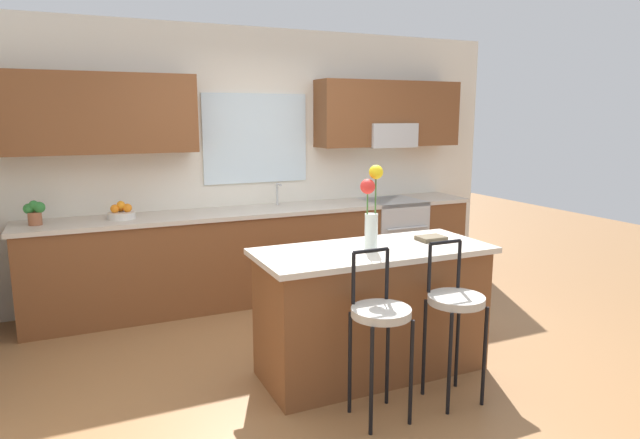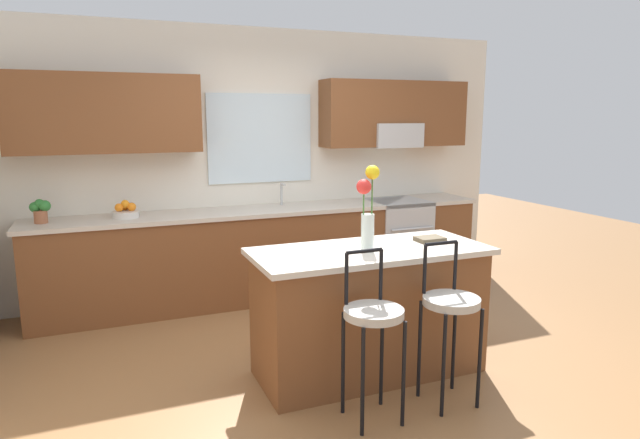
# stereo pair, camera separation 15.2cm
# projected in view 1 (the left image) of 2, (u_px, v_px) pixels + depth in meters

# --- Properties ---
(ground_plane) EXTENTS (14.00, 14.00, 0.00)m
(ground_plane) POSITION_uv_depth(u_px,v_px,m) (341.00, 363.00, 4.16)
(ground_plane) COLOR olive
(back_wall_assembly) EXTENTS (5.60, 0.50, 2.70)m
(back_wall_assembly) POSITION_uv_depth(u_px,v_px,m) (259.00, 148.00, 5.67)
(back_wall_assembly) COLOR silver
(back_wall_assembly) RESTS_ON ground
(counter_run) EXTENTS (4.56, 0.64, 0.92)m
(counter_run) POSITION_uv_depth(u_px,v_px,m) (267.00, 253.00, 5.59)
(counter_run) COLOR brown
(counter_run) RESTS_ON ground
(sink_faucet) EXTENTS (0.02, 0.13, 0.23)m
(sink_faucet) POSITION_uv_depth(u_px,v_px,m) (278.00, 192.00, 5.68)
(sink_faucet) COLOR #B7BABC
(sink_faucet) RESTS_ON counter_run
(oven_range) EXTENTS (0.60, 0.64, 0.92)m
(oven_range) POSITION_uv_depth(u_px,v_px,m) (391.00, 241.00, 6.16)
(oven_range) COLOR #B7BABC
(oven_range) RESTS_ON ground
(kitchen_island) EXTENTS (1.67, 0.72, 0.92)m
(kitchen_island) POSITION_uv_depth(u_px,v_px,m) (372.00, 310.00, 3.95)
(kitchen_island) COLOR brown
(kitchen_island) RESTS_ON ground
(bar_stool_near) EXTENTS (0.36, 0.36, 1.04)m
(bar_stool_near) POSITION_uv_depth(u_px,v_px,m) (380.00, 320.00, 3.29)
(bar_stool_near) COLOR black
(bar_stool_near) RESTS_ON ground
(bar_stool_middle) EXTENTS (0.36, 0.36, 1.04)m
(bar_stool_middle) POSITION_uv_depth(u_px,v_px,m) (455.00, 307.00, 3.52)
(bar_stool_middle) COLOR black
(bar_stool_middle) RESTS_ON ground
(flower_vase) EXTENTS (0.17, 0.11, 0.59)m
(flower_vase) POSITION_uv_depth(u_px,v_px,m) (371.00, 208.00, 3.72)
(flower_vase) COLOR silver
(flower_vase) RESTS_ON kitchen_island
(cookbook) EXTENTS (0.20, 0.15, 0.03)m
(cookbook) POSITION_uv_depth(u_px,v_px,m) (431.00, 238.00, 4.10)
(cookbook) COLOR brown
(cookbook) RESTS_ON kitchen_island
(fruit_bowl_oranges) EXTENTS (0.24, 0.24, 0.16)m
(fruit_bowl_oranges) POSITION_uv_depth(u_px,v_px,m) (121.00, 213.00, 4.95)
(fruit_bowl_oranges) COLOR silver
(fruit_bowl_oranges) RESTS_ON counter_run
(potted_plant_small) EXTENTS (0.17, 0.11, 0.21)m
(potted_plant_small) POSITION_uv_depth(u_px,v_px,m) (35.00, 212.00, 4.66)
(potted_plant_small) COLOR #9E5B3D
(potted_plant_small) RESTS_ON counter_run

